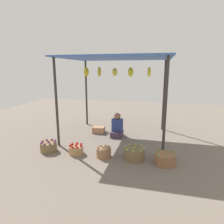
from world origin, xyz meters
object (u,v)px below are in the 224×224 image
(wooden_crate_near_vendor, at_px, (99,130))
(basket_limes, at_px, (134,154))
(vendor_person, at_px, (117,128))
(basket_potatoes, at_px, (104,152))
(basket_green_chilies, at_px, (165,159))
(basket_purple_onions, at_px, (49,147))
(basket_red_apples, at_px, (76,150))

(wooden_crate_near_vendor, bearing_deg, basket_limes, -49.59)
(vendor_person, distance_m, basket_potatoes, 1.59)
(basket_green_chilies, bearing_deg, vendor_person, 133.05)
(basket_purple_onions, bearing_deg, basket_red_apples, 1.52)
(basket_purple_onions, xyz_separation_m, basket_green_chilies, (3.01, 0.01, -0.01))
(basket_purple_onions, height_order, basket_limes, basket_limes)
(basket_red_apples, distance_m, basket_green_chilies, 2.23)
(basket_red_apples, distance_m, basket_potatoes, 0.75)
(basket_red_apples, relative_size, basket_green_chilies, 0.76)
(basket_red_apples, distance_m, wooden_crate_near_vendor, 1.77)
(basket_purple_onions, distance_m, basket_potatoes, 1.53)
(basket_green_chilies, bearing_deg, basket_purple_onions, -179.81)
(vendor_person, relative_size, basket_potatoes, 2.12)
(basket_potatoes, bearing_deg, basket_purple_onions, -179.39)
(basket_purple_onions, relative_size, basket_limes, 0.86)
(basket_limes, height_order, basket_green_chilies, basket_limes)
(basket_limes, bearing_deg, vendor_person, 116.53)
(basket_red_apples, height_order, basket_limes, basket_limes)
(basket_red_apples, distance_m, basket_limes, 1.51)
(vendor_person, distance_m, basket_limes, 1.71)
(vendor_person, relative_size, basket_limes, 1.54)
(basket_purple_onions, xyz_separation_m, basket_limes, (2.29, 0.08, 0.01))
(basket_potatoes, distance_m, basket_limes, 0.76)
(basket_limes, bearing_deg, wooden_crate_near_vendor, 130.41)
(basket_potatoes, bearing_deg, basket_red_apples, 179.66)
(basket_potatoes, relative_size, wooden_crate_near_vendor, 0.94)
(basket_purple_onions, relative_size, basket_red_apples, 1.16)
(basket_red_apples, bearing_deg, basket_purple_onions, -178.48)
(basket_limes, bearing_deg, basket_potatoes, -175.46)
(vendor_person, height_order, basket_purple_onions, vendor_person)
(basket_purple_onions, height_order, basket_potatoes, basket_purple_onions)
(basket_purple_onions, distance_m, wooden_crate_near_vendor, 1.97)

